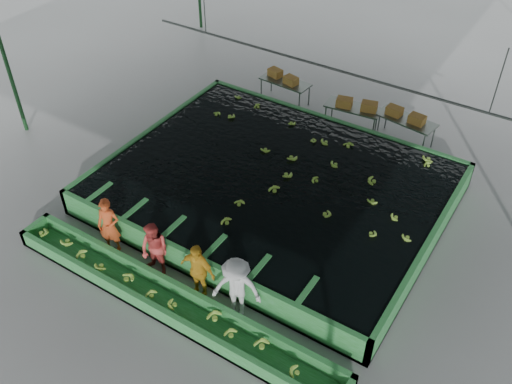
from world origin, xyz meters
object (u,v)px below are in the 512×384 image
Objects in this scene: worker_b at (155,250)px; worker_d at (237,288)px; packing_table_mid at (352,118)px; packing_table_right at (404,130)px; flotation_tank at (273,188)px; worker_c at (197,271)px; packing_table_left at (285,91)px; box_stack_mid at (356,108)px; sorting_trough at (169,302)px; box_stack_right at (405,119)px; box_stack_left at (283,80)px; worker_a at (109,226)px.

worker_d reaches higher than worker_b.
packing_table_right reaches higher than packing_table_mid.
worker_d is (1.54, -4.30, 0.50)m from flotation_tank.
worker_b is 10.07m from packing_table_right.
worker_b is at bearing 178.58° from worker_c.
packing_table_left is (-1.64, 9.63, -0.40)m from worker_b.
box_stack_mid reaches higher than packing_table_mid.
packing_table_mid is 0.97× the size of packing_table_right.
worker_b reaches higher than box_stack_mid.
packing_table_left is (-3.05, 9.63, -0.43)m from worker_c.
worker_b is at bearing 143.18° from sorting_trough.
sorting_trough is 7.14× the size of box_stack_right.
worker_b reaches higher than box_stack_left.
packing_table_left is at bearing 178.50° from packing_table_right.
worker_a is 1.63m from worker_b.
flotation_tank is 5.10m from sorting_trough.
box_stack_right is at bearing 67.11° from flotation_tank.
worker_a is at bearing -117.28° from box_stack_right.
flotation_tank is 5.10m from worker_a.
sorting_trough is at bearing -92.58° from box_stack_mid.
packing_table_mid is at bearing 50.86° from worker_a.
box_stack_mid reaches higher than packing_table_left.
worker_d is (1.54, 0.80, 0.70)m from sorting_trough.
packing_table_left is 1.41× the size of box_stack_right.
flotation_tank is 7.33× the size of box_stack_left.
box_stack_mid is at bearing -172.03° from packing_table_right.
worker_c is at bearing -101.27° from packing_table_right.
flotation_tank is 6.07m from box_stack_left.
packing_table_left is at bearing 106.15° from worker_c.
sorting_trough is at bearing -175.17° from worker_d.
packing_table_mid is at bearing 88.65° from worker_c.
flotation_tank is 5.98m from packing_table_left.
worker_a reaches higher than packing_table_left.
worker_a reaches higher than flotation_tank.
worker_b is 1.21× the size of box_stack_right.
worker_b is 0.90× the size of worker_d.
worker_c reaches higher than box_stack_right.
box_stack_right reaches higher than sorting_trough.
worker_c is 0.84× the size of packing_table_right.
sorting_trough is at bearing -37.55° from worker_a.
worker_d is 10.54m from packing_table_left.
worker_a is (-2.70, -4.30, 0.44)m from flotation_tank.
flotation_tank is 4.79× the size of packing_table_right.
packing_table_right is at bearing 63.24° from worker_d.
box_stack_left is (-5.07, 0.15, 0.43)m from packing_table_right.
packing_table_left is 4.92m from box_stack_right.
worker_c is 1.28× the size of box_stack_left.
flotation_tank is 5.00m from box_stack_mid.
box_stack_left is at bearing 106.78° from worker_c.
box_stack_mid is at bearing 74.15° from worker_d.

